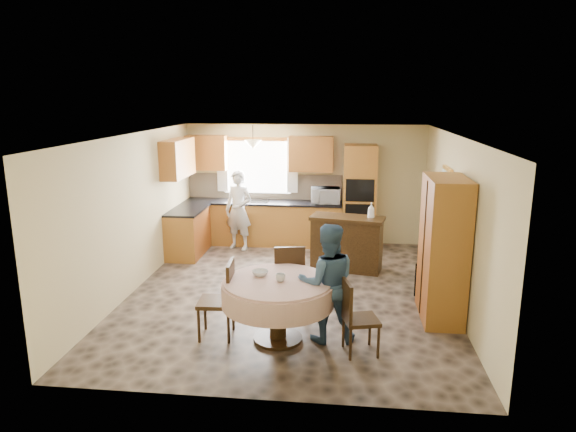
# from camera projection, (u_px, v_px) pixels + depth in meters

# --- Properties ---
(floor) EXTENTS (5.00, 6.00, 0.01)m
(floor) POSITION_uv_depth(u_px,v_px,m) (289.00, 292.00, 8.23)
(floor) COLOR #715E4F
(floor) RESTS_ON ground
(ceiling) EXTENTS (5.00, 6.00, 0.01)m
(ceiling) POSITION_uv_depth(u_px,v_px,m) (289.00, 135.00, 7.65)
(ceiling) COLOR white
(ceiling) RESTS_ON wall_back
(wall_back) EXTENTS (5.00, 0.02, 2.50)m
(wall_back) POSITION_uv_depth(u_px,v_px,m) (304.00, 184.00, 10.84)
(wall_back) COLOR #CCBB82
(wall_back) RESTS_ON floor
(wall_front) EXTENTS (5.00, 0.02, 2.50)m
(wall_front) POSITION_uv_depth(u_px,v_px,m) (256.00, 286.00, 5.04)
(wall_front) COLOR #CCBB82
(wall_front) RESTS_ON floor
(wall_left) EXTENTS (0.02, 6.00, 2.50)m
(wall_left) POSITION_uv_depth(u_px,v_px,m) (134.00, 213.00, 8.21)
(wall_left) COLOR #CCBB82
(wall_left) RESTS_ON floor
(wall_right) EXTENTS (0.02, 6.00, 2.50)m
(wall_right) POSITION_uv_depth(u_px,v_px,m) (455.00, 221.00, 7.67)
(wall_right) COLOR #CCBB82
(wall_right) RESTS_ON floor
(window) EXTENTS (1.40, 0.03, 1.10)m
(window) POSITION_uv_depth(u_px,v_px,m) (257.00, 167.00, 10.85)
(window) COLOR white
(window) RESTS_ON wall_back
(curtain_left) EXTENTS (0.22, 0.02, 1.15)m
(curtain_left) POSITION_uv_depth(u_px,v_px,m) (222.00, 165.00, 10.87)
(curtain_left) COLOR white
(curtain_left) RESTS_ON wall_back
(curtain_right) EXTENTS (0.22, 0.02, 1.15)m
(curtain_right) POSITION_uv_depth(u_px,v_px,m) (292.00, 166.00, 10.71)
(curtain_right) COLOR white
(curtain_right) RESTS_ON wall_back
(base_cab_back) EXTENTS (3.30, 0.60, 0.88)m
(base_cab_back) POSITION_uv_depth(u_px,v_px,m) (263.00, 224.00, 10.83)
(base_cab_back) COLOR #C08A33
(base_cab_back) RESTS_ON floor
(counter_back) EXTENTS (3.30, 0.64, 0.04)m
(counter_back) POSITION_uv_depth(u_px,v_px,m) (263.00, 202.00, 10.72)
(counter_back) COLOR black
(counter_back) RESTS_ON base_cab_back
(base_cab_left) EXTENTS (0.60, 1.20, 0.88)m
(base_cab_left) POSITION_uv_depth(u_px,v_px,m) (188.00, 233.00, 10.10)
(base_cab_left) COLOR #C08A33
(base_cab_left) RESTS_ON floor
(counter_left) EXTENTS (0.64, 1.20, 0.04)m
(counter_left) POSITION_uv_depth(u_px,v_px,m) (187.00, 210.00, 10.00)
(counter_left) COLOR black
(counter_left) RESTS_ON base_cab_left
(backsplash) EXTENTS (3.30, 0.02, 0.55)m
(backsplash) POSITION_uv_depth(u_px,v_px,m) (265.00, 187.00, 10.94)
(backsplash) COLOR tan
(backsplash) RESTS_ON wall_back
(wall_cab_left) EXTENTS (0.85, 0.33, 0.72)m
(wall_cab_left) POSITION_uv_depth(u_px,v_px,m) (207.00, 153.00, 10.75)
(wall_cab_left) COLOR orange
(wall_cab_left) RESTS_ON wall_back
(wall_cab_right) EXTENTS (0.90, 0.33, 0.72)m
(wall_cab_right) POSITION_uv_depth(u_px,v_px,m) (311.00, 154.00, 10.52)
(wall_cab_right) COLOR orange
(wall_cab_right) RESTS_ON wall_back
(wall_cab_side) EXTENTS (0.33, 1.20, 0.72)m
(wall_cab_side) POSITION_uv_depth(u_px,v_px,m) (178.00, 158.00, 9.78)
(wall_cab_side) COLOR orange
(wall_cab_side) RESTS_ON wall_left
(oven_tower) EXTENTS (0.66, 0.62, 2.12)m
(oven_tower) POSITION_uv_depth(u_px,v_px,m) (359.00, 197.00, 10.46)
(oven_tower) COLOR #C08A33
(oven_tower) RESTS_ON floor
(oven_upper) EXTENTS (0.56, 0.01, 0.45)m
(oven_upper) POSITION_uv_depth(u_px,v_px,m) (360.00, 190.00, 10.12)
(oven_upper) COLOR black
(oven_upper) RESTS_ON oven_tower
(oven_lower) EXTENTS (0.56, 0.01, 0.45)m
(oven_lower) POSITION_uv_depth(u_px,v_px,m) (359.00, 215.00, 10.23)
(oven_lower) COLOR black
(oven_lower) RESTS_ON oven_tower
(pendant) EXTENTS (0.36, 0.36, 0.18)m
(pendant) POSITION_uv_depth(u_px,v_px,m) (253.00, 144.00, 10.27)
(pendant) COLOR beige
(pendant) RESTS_ON ceiling
(sideboard) EXTENTS (1.37, 0.78, 0.92)m
(sideboard) POSITION_uv_depth(u_px,v_px,m) (347.00, 245.00, 9.22)
(sideboard) COLOR #3D2710
(sideboard) RESTS_ON floor
(space_heater) EXTENTS (0.46, 0.41, 0.53)m
(space_heater) POSITION_uv_depth(u_px,v_px,m) (429.00, 280.00, 8.02)
(space_heater) COLOR black
(space_heater) RESTS_ON floor
(cupboard) EXTENTS (0.53, 1.05, 2.01)m
(cupboard) POSITION_uv_depth(u_px,v_px,m) (443.00, 249.00, 7.09)
(cupboard) COLOR #C08A33
(cupboard) RESTS_ON floor
(dining_table) EXTENTS (1.42, 1.42, 0.81)m
(dining_table) POSITION_uv_depth(u_px,v_px,m) (278.00, 294.00, 6.49)
(dining_table) COLOR #3D2710
(dining_table) RESTS_ON floor
(chair_left) EXTENTS (0.47, 0.47, 1.02)m
(chair_left) POSITION_uv_depth(u_px,v_px,m) (222.00, 296.00, 6.60)
(chair_left) COLOR #3D2710
(chair_left) RESTS_ON floor
(chair_back) EXTENTS (0.53, 0.53, 1.04)m
(chair_back) POSITION_uv_depth(u_px,v_px,m) (289.00, 276.00, 7.28)
(chair_back) COLOR #3D2710
(chair_back) RESTS_ON floor
(chair_right) EXTENTS (0.49, 0.49, 0.92)m
(chair_right) POSITION_uv_depth(u_px,v_px,m) (355.00, 314.00, 6.18)
(chair_right) COLOR #3D2710
(chair_right) RESTS_ON floor
(framed_picture) EXTENTS (0.06, 0.64, 0.53)m
(framed_picture) POSITION_uv_depth(u_px,v_px,m) (446.00, 184.00, 8.22)
(framed_picture) COLOR gold
(framed_picture) RESTS_ON wall_right
(microwave) EXTENTS (0.62, 0.45, 0.32)m
(microwave) POSITION_uv_depth(u_px,v_px,m) (325.00, 195.00, 10.49)
(microwave) COLOR silver
(microwave) RESTS_ON counter_back
(person_sink) EXTENTS (0.68, 0.56, 1.62)m
(person_sink) POSITION_uv_depth(u_px,v_px,m) (239.00, 210.00, 10.40)
(person_sink) COLOR silver
(person_sink) RESTS_ON floor
(person_dining) EXTENTS (0.83, 0.69, 1.54)m
(person_dining) POSITION_uv_depth(u_px,v_px,m) (327.00, 283.00, 6.47)
(person_dining) COLOR #365576
(person_dining) RESTS_ON floor
(bowl_sideboard) EXTENTS (0.24, 0.24, 0.05)m
(bowl_sideboard) POSITION_uv_depth(u_px,v_px,m) (336.00, 218.00, 9.13)
(bowl_sideboard) COLOR #B2B2B2
(bowl_sideboard) RESTS_ON sideboard
(bottle_sideboard) EXTENTS (0.14, 0.14, 0.32)m
(bottle_sideboard) POSITION_uv_depth(u_px,v_px,m) (371.00, 212.00, 9.03)
(bottle_sideboard) COLOR silver
(bottle_sideboard) RESTS_ON sideboard
(cup_table) EXTENTS (0.13, 0.13, 0.10)m
(cup_table) POSITION_uv_depth(u_px,v_px,m) (280.00, 278.00, 6.40)
(cup_table) COLOR #B2B2B2
(cup_table) RESTS_ON dining_table
(bowl_table) EXTENTS (0.26, 0.26, 0.07)m
(bowl_table) POSITION_uv_depth(u_px,v_px,m) (260.00, 273.00, 6.61)
(bowl_table) COLOR #B2B2B2
(bowl_table) RESTS_ON dining_table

